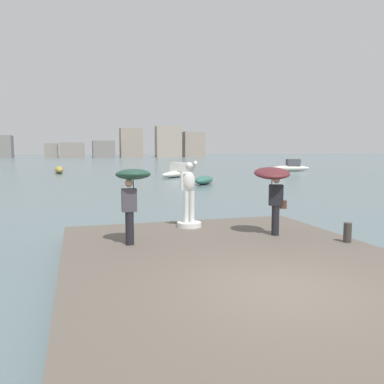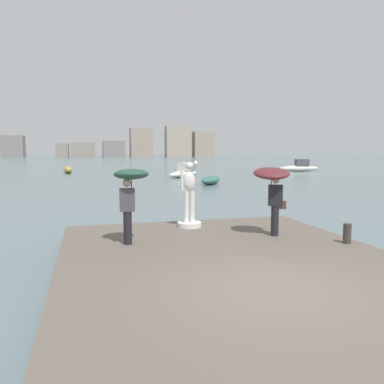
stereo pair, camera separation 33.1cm
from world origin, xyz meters
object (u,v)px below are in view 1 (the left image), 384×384
object	(u,v)px
boat_far	(204,180)
boat_leftward	(291,167)
statue_white_figure	(189,203)
boat_rightward	(59,170)
onlooker_left	(132,186)
boat_near	(177,172)
mooring_bollard	(347,233)
onlooker_right	(273,182)

from	to	relation	value
boat_far	boat_leftward	bearing A→B (deg)	41.62
statue_white_figure	boat_rightward	distance (m)	39.58
boat_leftward	statue_white_figure	bearing A→B (deg)	-124.99
statue_white_figure	boat_leftward	size ratio (longest dim) A/B	0.38
onlooker_left	boat_near	distance (m)	31.12
mooring_bollard	boat_leftward	xyz separation A→B (m)	(20.59, 37.67, -0.11)
onlooker_left	boat_far	world-z (taller)	onlooker_left
onlooker_left	statue_white_figure	bearing A→B (deg)	41.55
boat_leftward	onlooker_left	bearing A→B (deg)	-125.82
boat_rightward	onlooker_right	bearing A→B (deg)	-79.64
statue_white_figure	boat_leftward	bearing A→B (deg)	55.01
mooring_bollard	boat_far	world-z (taller)	mooring_bollard
boat_far	boat_leftward	xyz separation A→B (m)	(17.29, 15.36, 0.21)
statue_white_figure	boat_near	size ratio (longest dim) A/B	0.44
mooring_bollard	boat_far	size ratio (longest dim) A/B	0.16
onlooker_right	boat_near	bearing A→B (deg)	81.03
mooring_bollard	boat_rightward	bearing A→B (deg)	101.99
onlooker_right	boat_near	world-z (taller)	onlooker_right
onlooker_right	boat_far	xyz separation A→B (m)	(4.81, 20.92, -1.62)
boat_near	boat_rightward	world-z (taller)	boat_near
statue_white_figure	boat_near	world-z (taller)	statue_white_figure
boat_near	boat_leftward	size ratio (longest dim) A/B	0.87
boat_near	onlooker_left	bearing A→B (deg)	-106.39
statue_white_figure	onlooker_left	world-z (taller)	statue_white_figure
statue_white_figure	boat_leftward	distance (m)	42.01
statue_white_figure	onlooker_left	xyz separation A→B (m)	(-2.07, -1.84, 0.77)
statue_white_figure	boat_rightward	xyz separation A→B (m)	(-5.52, 39.18, -0.77)
boat_far	boat_rightward	bearing A→B (deg)	121.46
onlooker_right	boat_near	xyz separation A→B (m)	(4.71, 29.86, -1.45)
boat_near	onlooker_right	bearing A→B (deg)	-98.97
mooring_bollard	onlooker_right	bearing A→B (deg)	137.38
boat_far	boat_leftward	size ratio (longest dim) A/B	0.60
statue_white_figure	boat_near	distance (m)	28.78
onlooker_right	boat_far	distance (m)	21.53
onlooker_right	mooring_bollard	size ratio (longest dim) A/B	3.84
boat_near	boat_far	size ratio (longest dim) A/B	1.44
statue_white_figure	onlooker_right	bearing A→B (deg)	-43.31
boat_rightward	boat_near	bearing A→B (deg)	-42.50
onlooker_left	onlooker_right	bearing A→B (deg)	-0.48
onlooker_left	boat_far	bearing A→B (deg)	66.99
boat_near	statue_white_figure	bearing A→B (deg)	-103.46
statue_white_figure	boat_leftward	world-z (taller)	statue_white_figure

